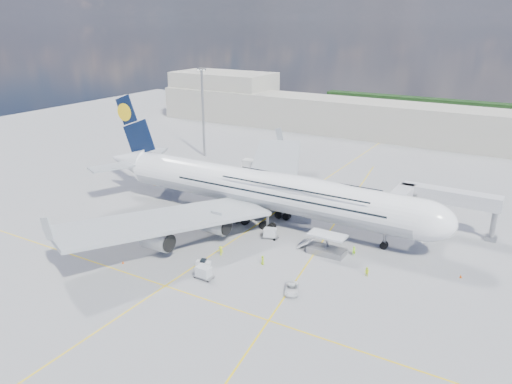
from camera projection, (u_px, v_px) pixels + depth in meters
The scene contains 31 objects.
ground at pixel (236, 239), 92.79m from camera, with size 300.00×300.00×0.00m, color gray.
taxi_line_main at pixel (236, 239), 92.79m from camera, with size 0.25×220.00×0.01m, color yellow.
taxi_line_cross at pixel (165, 286), 76.54m from camera, with size 120.00×0.25×0.01m, color yellow.
taxi_line_diag at pixel (326, 236), 94.20m from camera, with size 0.25×100.00×0.01m, color yellow.
airliner at pixel (264, 189), 98.52m from camera, with size 77.26×79.15×23.71m.
jet_bridge at pixel (430, 199), 93.24m from camera, with size 18.80×12.10×8.50m.
cargo_loader at pixel (326, 247), 86.66m from camera, with size 8.53×3.20×3.67m.
light_mast at pixel (203, 112), 144.18m from camera, with size 3.00×0.70×25.50m.
terminal at pixel (388, 121), 168.00m from camera, with size 180.00×16.00×12.00m, color #B2AD9E.
hangar at pixel (224, 95), 204.66m from camera, with size 40.00×22.00×18.00m, color #B2AD9E.
dolly_row_a at pixel (188, 223), 99.23m from camera, with size 3.24×2.44×0.42m.
dolly_row_b at pixel (156, 218), 101.58m from camera, with size 3.67×2.86×0.48m.
dolly_row_c at pixel (179, 228), 96.80m from camera, with size 3.19×2.22×0.42m.
dolly_back at pixel (125, 229), 96.42m from camera, with size 2.75×1.71×0.38m.
dolly_nose_far at pixel (204, 272), 78.40m from camera, with size 3.17×1.71×1.99m.
dolly_nose_near at pixel (270, 233), 92.73m from camera, with size 3.41×2.42×1.95m.
baggage_tug at pixel (203, 264), 81.88m from camera, with size 2.62×1.80×1.50m.
catering_truck_inner at pixel (278, 191), 113.47m from camera, with size 6.30×3.36×3.57m.
catering_truck_outer at pixel (255, 169), 129.13m from camera, with size 7.15×3.25×4.15m.
service_van at pixel (292, 289), 74.58m from camera, with size 1.95×4.22×1.17m, color white.
crew_nose at pixel (354, 251), 86.12m from camera, with size 0.62×0.41×1.69m, color #97F019.
crew_loader at pixel (367, 272), 78.98m from camera, with size 0.81×0.63×1.66m, color #DAF319.
crew_wing at pixel (154, 214), 101.84m from camera, with size 1.14×0.47×1.94m, color #A5FF1A.
crew_van at pixel (263, 260), 82.93m from camera, with size 0.79×0.51×1.61m, color #ADDB17.
crew_tug at pixel (221, 251), 86.11m from camera, with size 1.12×0.64×1.73m, color #E0FC1A.
cone_nose at pixel (461, 276), 78.86m from camera, with size 0.43×0.43×0.55m.
cone_wing_left_inner at pixel (221, 198), 113.03m from camera, with size 0.45×0.45×0.58m.
cone_wing_left_outer at pixel (273, 171), 133.09m from camera, with size 0.38×0.38×0.49m.
cone_wing_right_inner at pixel (212, 232), 95.34m from camera, with size 0.40×0.40×0.52m.
cone_wing_right_outer at pixel (123, 262), 83.43m from camera, with size 0.38×0.38×0.49m.
cone_tail at pixel (155, 184), 122.22m from camera, with size 0.43×0.43×0.55m.
Camera 1 is at (46.33, -70.98, 38.95)m, focal length 35.00 mm.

